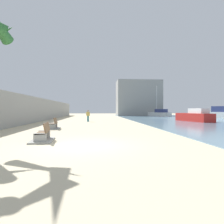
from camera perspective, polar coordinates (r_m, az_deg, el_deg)
The scene contains 9 objects.
ground_plane at distance 27.63m, azimuth -5.79°, elevation -2.78°, with size 120.00×120.00×0.00m, color beige.
seawall at distance 28.76m, azimuth -20.91°, elevation 0.60°, with size 0.80×64.00×3.30m, color #9E9E99.
bench_near at distance 11.44m, azimuth -18.76°, elevation -6.55°, with size 1.29×2.19×0.98m.
bench_far at distance 18.33m, azimuth -16.15°, elevation -3.83°, with size 1.25×2.17×0.98m.
person_walking at distance 28.17m, azimuth -6.72°, elevation -0.84°, with size 0.50×0.29×1.60m.
boat_far_right at distance 46.06m, azimuth 27.04°, elevation -0.36°, with size 4.38×6.31×2.30m.
boat_outer at distance 52.50m, azimuth 12.85°, elevation -0.37°, with size 4.89×7.71×7.68m.
boat_distant at distance 30.46m, azimuth 22.08°, elevation -1.11°, with size 2.91×6.54×1.79m.
harbor_building at distance 56.87m, azimuth 7.42°, elevation 3.84°, with size 12.00×6.00×9.61m, color gray.
Camera 1 is at (0.66, -9.57, 1.67)m, focal length 32.70 mm.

